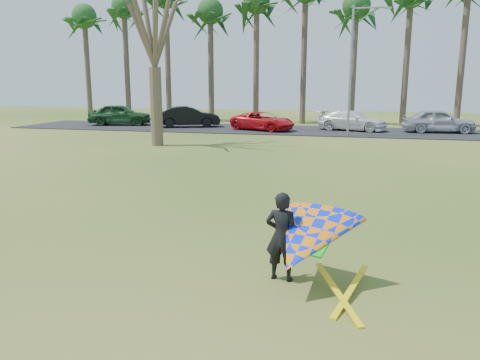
% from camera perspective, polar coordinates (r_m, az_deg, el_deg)
% --- Properties ---
extents(ground, '(100.00, 100.00, 0.00)m').
position_cam_1_polar(ground, '(9.64, -2.98, -8.79)').
color(ground, '#215011').
rests_on(ground, ground).
extents(parking_strip, '(46.00, 7.00, 0.06)m').
position_cam_1_polar(parking_strip, '(33.89, 9.73, 5.94)').
color(parking_strip, black).
rests_on(parking_strip, ground).
extents(palm_0, '(4.84, 4.84, 10.84)m').
position_cam_1_polar(palm_0, '(47.04, -18.45, 18.27)').
color(palm_0, '#4B3A2D').
rests_on(palm_0, ground).
extents(palm_1, '(4.84, 4.84, 11.54)m').
position_cam_1_polar(palm_1, '(45.16, -13.96, 19.68)').
color(palm_1, '#463A2A').
rests_on(palm_1, ground).
extents(palm_3, '(4.84, 4.84, 10.84)m').
position_cam_1_polar(palm_3, '(42.00, -3.64, 19.68)').
color(palm_3, '#49382C').
rests_on(palm_3, ground).
extents(palm_4, '(4.84, 4.84, 11.54)m').
position_cam_1_polar(palm_4, '(41.07, 2.04, 20.83)').
color(palm_4, '#4B3C2D').
rests_on(palm_4, ground).
extents(palm_6, '(4.84, 4.84, 10.84)m').
position_cam_1_polar(palm_6, '(40.04, 14.00, 19.76)').
color(palm_6, brown).
rests_on(palm_6, ground).
extents(bare_tree_left, '(6.60, 6.60, 9.70)m').
position_cam_1_polar(bare_tree_left, '(26.17, -10.58, 19.35)').
color(bare_tree_left, brown).
rests_on(bare_tree_left, ground).
extents(streetlight, '(2.28, 0.18, 8.00)m').
position_cam_1_polar(streetlight, '(30.64, 13.68, 13.48)').
color(streetlight, gray).
rests_on(streetlight, ground).
extents(car_0, '(5.22, 3.13, 1.67)m').
position_cam_1_polar(car_0, '(38.83, -14.42, 7.74)').
color(car_0, '#1B4420').
rests_on(car_0, parking_strip).
extents(car_1, '(5.02, 3.31, 1.56)m').
position_cam_1_polar(car_1, '(36.16, -6.30, 7.68)').
color(car_1, black).
rests_on(car_1, parking_strip).
extents(car_2, '(5.10, 3.71, 1.29)m').
position_cam_1_polar(car_2, '(33.52, 2.80, 7.19)').
color(car_2, red).
rests_on(car_2, parking_strip).
extents(car_3, '(5.14, 3.16, 1.39)m').
position_cam_1_polar(car_3, '(34.26, 13.50, 7.06)').
color(car_3, white).
rests_on(car_3, parking_strip).
extents(car_4, '(4.80, 2.27, 1.59)m').
position_cam_1_polar(car_4, '(34.63, 23.04, 6.66)').
color(car_4, '#A8ACB6').
rests_on(car_4, parking_strip).
extents(kite_flyer, '(2.13, 2.39, 2.02)m').
position_cam_1_polar(kite_flyer, '(7.87, 7.83, -7.19)').
color(kite_flyer, black).
rests_on(kite_flyer, ground).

